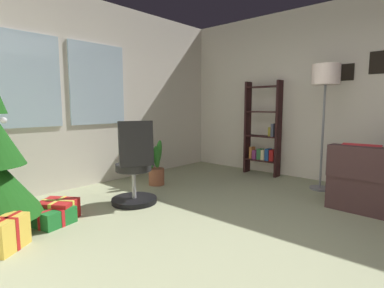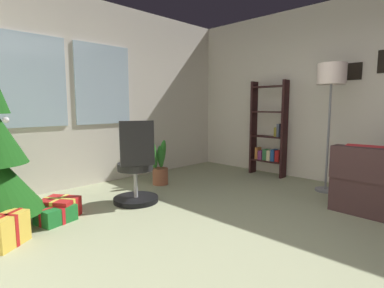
{
  "view_description": "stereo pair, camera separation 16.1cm",
  "coord_description": "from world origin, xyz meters",
  "px_view_note": "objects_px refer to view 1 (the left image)",
  "views": [
    {
      "loc": [
        -2.38,
        -0.98,
        1.2
      ],
      "look_at": [
        0.13,
        1.27,
        0.78
      ],
      "focal_mm": 28.24,
      "sensor_mm": 36.0,
      "label": 1
    },
    {
      "loc": [
        -2.27,
        -1.1,
        1.2
      ],
      "look_at": [
        0.13,
        1.27,
        0.78
      ],
      "focal_mm": 28.24,
      "sensor_mm": 36.0,
      "label": 2
    }
  ],
  "objects_px": {
    "gift_box_gold": "(8,234)",
    "office_chair": "(135,172)",
    "gift_box_green": "(55,217)",
    "floor_lamp": "(325,83)",
    "gift_box_red": "(58,210)",
    "bookshelf": "(263,134)",
    "potted_plant": "(155,165)"
  },
  "relations": [
    {
      "from": "gift_box_green",
      "to": "bookshelf",
      "type": "bearing_deg",
      "value": -7.26
    },
    {
      "from": "floor_lamp",
      "to": "office_chair",
      "type": "bearing_deg",
      "value": 146.38
    },
    {
      "from": "office_chair",
      "to": "potted_plant",
      "type": "distance_m",
      "value": 0.95
    },
    {
      "from": "gift_box_gold",
      "to": "bookshelf",
      "type": "xyz_separation_m",
      "value": [
        3.98,
        -0.18,
        0.58
      ]
    },
    {
      "from": "gift_box_gold",
      "to": "office_chair",
      "type": "xyz_separation_m",
      "value": [
        1.46,
        0.17,
        0.26
      ]
    },
    {
      "from": "office_chair",
      "to": "floor_lamp",
      "type": "bearing_deg",
      "value": -33.62
    },
    {
      "from": "bookshelf",
      "to": "potted_plant",
      "type": "bearing_deg",
      "value": 153.05
    },
    {
      "from": "gift_box_green",
      "to": "office_chair",
      "type": "relative_size",
      "value": 0.38
    },
    {
      "from": "floor_lamp",
      "to": "gift_box_green",
      "type": "bearing_deg",
      "value": 153.79
    },
    {
      "from": "gift_box_gold",
      "to": "gift_box_green",
      "type": "bearing_deg",
      "value": 27.21
    },
    {
      "from": "gift_box_green",
      "to": "floor_lamp",
      "type": "height_order",
      "value": "floor_lamp"
    },
    {
      "from": "office_chair",
      "to": "potted_plant",
      "type": "bearing_deg",
      "value": 33.87
    },
    {
      "from": "floor_lamp",
      "to": "potted_plant",
      "type": "xyz_separation_m",
      "value": [
        -1.42,
        1.99,
        -1.23
      ]
    },
    {
      "from": "gift_box_gold",
      "to": "potted_plant",
      "type": "bearing_deg",
      "value": 17.29
    },
    {
      "from": "gift_box_green",
      "to": "bookshelf",
      "type": "xyz_separation_m",
      "value": [
        3.47,
        -0.44,
        0.64
      ]
    },
    {
      "from": "bookshelf",
      "to": "floor_lamp",
      "type": "relative_size",
      "value": 0.92
    },
    {
      "from": "gift_box_red",
      "to": "gift_box_gold",
      "type": "distance_m",
      "value": 0.69
    },
    {
      "from": "gift_box_gold",
      "to": "floor_lamp",
      "type": "relative_size",
      "value": 0.21
    },
    {
      "from": "gift_box_gold",
      "to": "floor_lamp",
      "type": "bearing_deg",
      "value": -19.5
    },
    {
      "from": "office_chair",
      "to": "bookshelf",
      "type": "distance_m",
      "value": 2.57
    },
    {
      "from": "gift_box_green",
      "to": "office_chair",
      "type": "bearing_deg",
      "value": -5.31
    },
    {
      "from": "bookshelf",
      "to": "floor_lamp",
      "type": "distance_m",
      "value": 1.41
    },
    {
      "from": "gift_box_red",
      "to": "potted_plant",
      "type": "bearing_deg",
      "value": 11.5
    },
    {
      "from": "gift_box_red",
      "to": "potted_plant",
      "type": "height_order",
      "value": "potted_plant"
    },
    {
      "from": "gift_box_red",
      "to": "office_chair",
      "type": "height_order",
      "value": "office_chair"
    },
    {
      "from": "gift_box_green",
      "to": "potted_plant",
      "type": "height_order",
      "value": "potted_plant"
    },
    {
      "from": "bookshelf",
      "to": "floor_lamp",
      "type": "height_order",
      "value": "floor_lamp"
    },
    {
      "from": "gift_box_red",
      "to": "gift_box_gold",
      "type": "height_order",
      "value": "gift_box_gold"
    },
    {
      "from": "gift_box_green",
      "to": "potted_plant",
      "type": "xyz_separation_m",
      "value": [
        1.74,
        0.44,
        0.21
      ]
    },
    {
      "from": "bookshelf",
      "to": "floor_lamp",
      "type": "xyz_separation_m",
      "value": [
        -0.32,
        -1.11,
        0.8
      ]
    },
    {
      "from": "gift_box_red",
      "to": "floor_lamp",
      "type": "bearing_deg",
      "value": -28.34
    },
    {
      "from": "bookshelf",
      "to": "gift_box_gold",
      "type": "bearing_deg",
      "value": 177.35
    }
  ]
}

